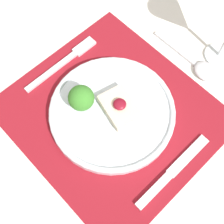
{
  "coord_description": "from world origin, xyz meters",
  "views": [
    {
      "loc": [
        0.19,
        -0.19,
        1.35
      ],
      "look_at": [
        0.0,
        -0.0,
        0.78
      ],
      "focal_mm": 50.0,
      "sensor_mm": 36.0,
      "label": 1
    }
  ],
  "objects": [
    {
      "name": "dining_table",
      "position": [
        0.0,
        0.0,
        0.68
      ],
      "size": [
        1.49,
        1.2,
        0.75
      ],
      "color": "white",
      "rests_on": "ground_plane"
    },
    {
      "name": "ground_plane",
      "position": [
        0.0,
        0.0,
        0.0
      ],
      "size": [
        8.0,
        8.0,
        0.0
      ],
      "primitive_type": "plane",
      "color": "#4C4742"
    },
    {
      "name": "placemat",
      "position": [
        0.0,
        0.0,
        0.76
      ],
      "size": [
        0.41,
        0.37,
        0.0
      ],
      "primitive_type": "cube",
      "color": "maroon",
      "rests_on": "dining_table"
    },
    {
      "name": "dinner_plate",
      "position": [
        -0.0,
        -0.0,
        0.77
      ],
      "size": [
        0.26,
        0.26,
        0.08
      ],
      "color": "silver",
      "rests_on": "placemat"
    },
    {
      "name": "spoon",
      "position": [
        0.06,
        0.22,
        0.76
      ],
      "size": [
        0.18,
        0.05,
        0.02
      ],
      "rotation": [
        0.0,
        0.0,
        0.02
      ],
      "color": "silver",
      "rests_on": "dining_table"
    },
    {
      "name": "fork",
      "position": [
        -0.17,
        0.02,
        0.76
      ],
      "size": [
        0.02,
        0.2,
        0.01
      ],
      "rotation": [
        0.0,
        0.0,
        0.01
      ],
      "color": "silver",
      "rests_on": "placemat"
    },
    {
      "name": "knife",
      "position": [
        0.17,
        -0.01,
        0.76
      ],
      "size": [
        0.02,
        0.2,
        0.01
      ],
      "rotation": [
        0.0,
        0.0,
        0.03
      ],
      "color": "silver",
      "rests_on": "placemat"
    }
  ]
}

